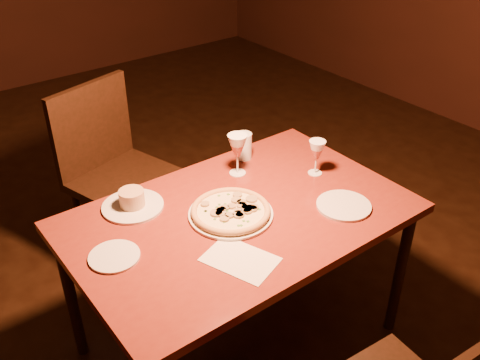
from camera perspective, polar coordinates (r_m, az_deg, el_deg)
floor at (r=2.64m, az=-5.79°, el=-15.47°), size 7.00×7.00×0.00m
dining_table at (r=2.14m, az=-0.03°, el=-4.93°), size 1.34×0.87×0.71m
chair_far at (r=2.78m, az=-13.09°, el=1.12°), size 0.58×0.58×0.97m
pizza_plate at (r=2.08m, az=-1.00°, el=-3.36°), size 0.33×0.33×0.04m
ramekin_saucer at (r=2.16m, az=-11.41°, el=-2.33°), size 0.25×0.25×0.08m
wine_glass_far at (r=2.31m, az=-0.27°, el=2.72°), size 0.09×0.09×0.19m
wine_glass_right at (r=2.34m, az=8.14°, el=2.40°), size 0.07×0.07×0.16m
water_tumbler at (r=2.45m, az=0.40°, el=3.66°), size 0.07×0.07×0.12m
side_plate_left at (r=1.94m, az=-13.26°, el=-7.93°), size 0.18×0.18×0.01m
side_plate_near at (r=2.18m, az=11.00°, el=-2.69°), size 0.22×0.22×0.01m
menu_card at (r=1.88m, az=0.02°, el=-8.46°), size 0.24×0.29×0.00m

